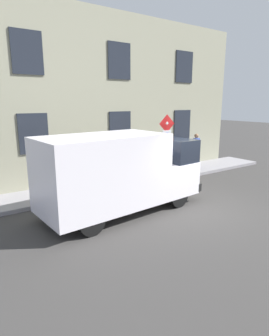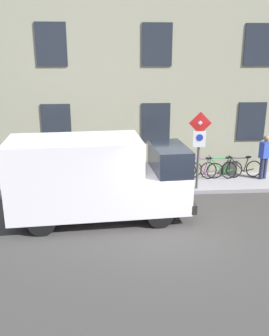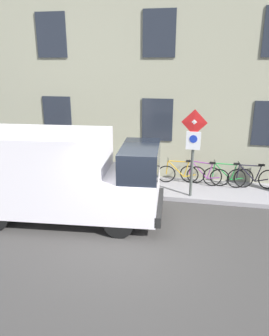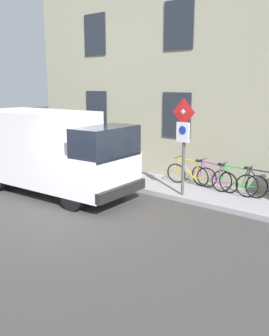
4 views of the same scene
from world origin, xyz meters
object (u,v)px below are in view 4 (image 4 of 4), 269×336
delivery_van (50,150)px  bicycle_orange (191,174)px  bicycle_green (238,182)px  bicycle_purple (214,178)px  bicycle_black (266,187)px  sign_post_stacked (183,134)px

delivery_van → bicycle_orange: delivery_van is taller
bicycle_green → bicycle_purple: (0.00, 0.80, 0.00)m
delivery_van → bicycle_black: delivery_van is taller
delivery_van → bicycle_purple: bearing=33.0°
bicycle_purple → bicycle_black: bearing=-171.8°
sign_post_stacked → bicycle_black: size_ratio=1.56×
sign_post_stacked → bicycle_orange: size_ratio=1.56×
delivery_van → bicycle_green: delivery_van is taller
sign_post_stacked → bicycle_green: size_ratio=1.56×
bicycle_green → bicycle_orange: same height
delivery_van → bicycle_black: (3.03, -5.58, -0.82)m
sign_post_stacked → bicycle_purple: sign_post_stacked is taller
sign_post_stacked → bicycle_orange: sign_post_stacked is taller
sign_post_stacked → bicycle_green: bearing=-48.0°
bicycle_purple → bicycle_orange: size_ratio=1.00×
sign_post_stacked → bicycle_purple: (1.11, -0.43, -1.43)m
bicycle_black → bicycle_green: 0.80m
sign_post_stacked → delivery_van: (-1.92, 3.54, -0.60)m
bicycle_green → bicycle_black: bearing=176.9°
bicycle_green → bicycle_orange: bearing=-3.1°
bicycle_black → bicycle_orange: same height
bicycle_orange → bicycle_green: bearing=173.3°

